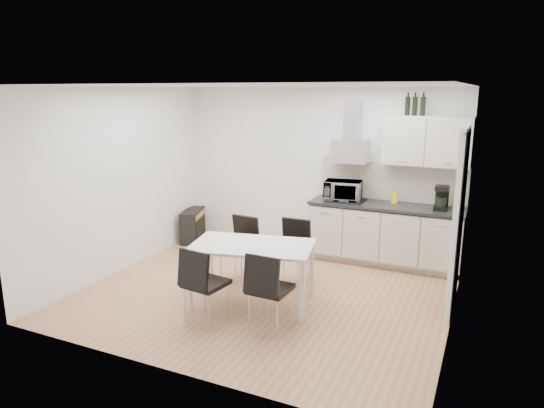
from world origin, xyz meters
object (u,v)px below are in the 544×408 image
Objects in this scene: chair_far_left at (238,250)px; chair_near_left at (206,284)px; floor_speaker at (293,239)px; chair_near_right at (270,290)px; kitchenette at (388,210)px; dining_table at (252,251)px; guitar_amp at (193,225)px; chair_far_right at (291,254)px.

chair_near_left is at bearing 107.63° from chair_far_left.
chair_near_right is at bearing -87.88° from floor_speaker.
chair_near_right is (-0.73, -2.56, -0.39)m from kitchenette.
dining_table is at bearing 138.17° from chair_far_left.
kitchenette is 3.55× the size of guitar_amp.
dining_table is at bearing 73.14° from chair_far_right.
kitchenette is at bearing 48.50° from dining_table.
chair_far_left is 2.05m from guitar_amp.
floor_speaker is (-0.12, 2.89, -0.31)m from chair_near_left.
kitchenette is 3.33m from guitar_amp.
chair_far_left is 1.21m from chair_near_left.
chair_near_left is at bearing -102.49° from floor_speaker.
chair_near_right is at bearing -105.99° from kitchenette.
floor_speaker is at bearing -4.02° from guitar_amp.
dining_table is 2.80m from guitar_amp.
chair_far_right is 1.00× the size of chair_near_left.
chair_far_left and chair_far_right have the same top height.
guitar_amp is at bearing 127.02° from dining_table.
kitchenette is at bearing -20.89° from floor_speaker.
floor_speaker is (-1.57, 0.17, -0.70)m from kitchenette.
floor_speaker is at bearing 109.47° from chair_near_right.
kitchenette is at bearing -125.43° from chair_far_right.
kitchenette reaches higher than chair_near_right.
kitchenette is 2.70m from chair_near_right.
chair_near_left is 3.08m from guitar_amp.
dining_table is 2.22× the size of guitar_amp.
chair_near_right is 2.87m from floor_speaker.
chair_far_right is (0.71, 0.16, 0.00)m from chair_far_left.
chair_near_left is at bearing -164.82° from chair_near_right.
floor_speaker is (-0.83, 2.73, -0.31)m from chair_near_right.
chair_near_right is 3.36× the size of floor_speaker.
chair_far_right is 2.56m from guitar_amp.
dining_table is 6.02× the size of floor_speaker.
guitar_amp is at bearing -32.64° from chair_far_left.
chair_far_left reaches higher than dining_table.
chair_far_left is at bearing 109.59° from chair_near_left.
kitchenette is 1.60× the size of dining_table.
floor_speaker is (-0.37, 2.25, -0.54)m from dining_table.
chair_near_left is (-0.25, -0.64, -0.23)m from dining_table.
chair_far_right is 1.24× the size of guitar_amp.
chair_far_right and chair_near_right have the same top height.
chair_far_left is 1.00× the size of chair_near_left.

